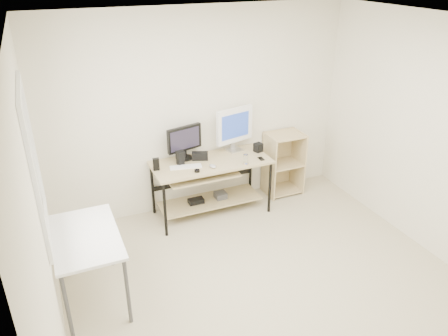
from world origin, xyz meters
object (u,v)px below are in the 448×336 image
desk (209,176)px  shelf_unit (282,162)px  side_table (86,242)px  audio_controller (156,164)px  white_imac (235,127)px  black_monitor (184,141)px

desk → shelf_unit: shelf_unit is taller
side_table → audio_controller: 1.47m
desk → white_imac: (0.44, 0.20, 0.55)m
shelf_unit → black_monitor: black_monitor is taller
desk → audio_controller: audio_controller is taller
black_monitor → white_imac: 0.70m
white_imac → audio_controller: white_imac is taller
desk → white_imac: 0.73m
desk → side_table: 1.97m
shelf_unit → desk: bearing=-172.2°
side_table → white_imac: (2.10, 1.26, 0.42)m
side_table → shelf_unit: 3.09m
shelf_unit → white_imac: white_imac is taller
shelf_unit → audio_controller: 1.89m
side_table → black_monitor: bearing=41.9°
desk → white_imac: bearing=24.0°
shelf_unit → black_monitor: (-1.42, 0.04, 0.55)m
side_table → audio_controller: bearing=48.0°
black_monitor → audio_controller: bearing=-171.8°
side_table → black_monitor: size_ratio=2.11×
black_monitor → white_imac: (0.69, -0.01, 0.09)m
audio_controller → desk: bearing=5.7°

